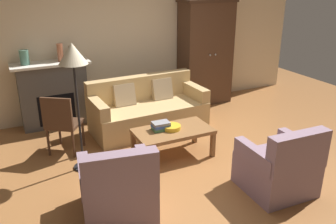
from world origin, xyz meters
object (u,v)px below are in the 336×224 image
(armoire, at_px, (205,53))
(armchair_near_left, at_px, (118,189))
(armchair_near_right, at_px, (279,168))
(side_chair_wooden, at_px, (61,121))
(fruit_bowl, at_px, (172,127))
(couch, at_px, (147,111))
(floor_lamp, at_px, (73,62))
(mantel_vase_terracotta, at_px, (60,53))
(fireplace, at_px, (54,94))
(mantel_vase_jade, at_px, (24,57))
(coffee_table, at_px, (173,133))
(mantel_vase_bronze, at_px, (73,53))
(book_stack, at_px, (161,126))

(armoire, distance_m, armchair_near_left, 3.99)
(armchair_near_right, height_order, side_chair_wooden, side_chair_wooden)
(fruit_bowl, bearing_deg, armchair_near_right, -61.08)
(couch, height_order, side_chair_wooden, side_chair_wooden)
(couch, distance_m, armchair_near_right, 2.53)
(armoire, distance_m, armchair_near_right, 3.39)
(floor_lamp, bearing_deg, mantel_vase_terracotta, 86.03)
(fireplace, bearing_deg, armoire, -1.51)
(mantel_vase_terracotta, bearing_deg, fireplace, 174.31)
(armchair_near_right, bearing_deg, fireplace, 122.23)
(mantel_vase_jade, relative_size, armchair_near_left, 0.27)
(fruit_bowl, xyz_separation_m, armchair_near_right, (0.76, -1.37, -0.13))
(coffee_table, relative_size, mantel_vase_bronze, 4.60)
(armchair_near_left, height_order, floor_lamp, floor_lamp)
(couch, distance_m, coffee_table, 1.10)
(mantel_vase_terracotta, height_order, floor_lamp, floor_lamp)
(fireplace, bearing_deg, book_stack, -58.02)
(side_chair_wooden, bearing_deg, armchair_near_right, -44.78)
(armoire, relative_size, floor_lamp, 1.20)
(side_chair_wooden, bearing_deg, fruit_bowl, -28.64)
(book_stack, bearing_deg, coffee_table, -23.61)
(couch, xyz_separation_m, book_stack, (-0.22, -1.02, 0.16))
(mantel_vase_jade, bearing_deg, fruit_bowl, -48.17)
(fireplace, distance_m, armoire, 2.99)
(floor_lamp, bearing_deg, fruit_bowl, -9.89)
(armoire, height_order, floor_lamp, armoire)
(mantel_vase_terracotta, distance_m, floor_lamp, 1.68)
(fruit_bowl, bearing_deg, armchair_near_left, -139.37)
(mantel_vase_terracotta, relative_size, side_chair_wooden, 0.33)
(armoire, distance_m, couch, 1.88)
(coffee_table, relative_size, armchair_near_right, 1.25)
(armchair_near_left, height_order, armchair_near_right, same)
(mantel_vase_jade, bearing_deg, floor_lamp, -75.07)
(armoire, height_order, mantel_vase_jade, armoire)
(coffee_table, xyz_separation_m, armchair_near_left, (-1.13, -0.94, -0.05))
(coffee_table, relative_size, fruit_bowl, 4.19)
(couch, distance_m, side_chair_wooden, 1.51)
(couch, relative_size, mantel_vase_terracotta, 6.66)
(armchair_near_right, bearing_deg, fruit_bowl, 118.92)
(coffee_table, bearing_deg, fruit_bowl, 115.86)
(armoire, xyz_separation_m, book_stack, (-1.79, -1.78, -0.55))
(fireplace, relative_size, armchair_near_left, 1.43)
(armchair_near_left, bearing_deg, floor_lamp, 95.73)
(mantel_vase_jade, height_order, mantel_vase_bronze, mantel_vase_bronze)
(book_stack, bearing_deg, mantel_vase_terracotta, 118.04)
(mantel_vase_jade, bearing_deg, mantel_vase_bronze, 0.00)
(fireplace, distance_m, mantel_vase_jade, 0.77)
(armchair_near_right, relative_size, floor_lamp, 0.52)
(coffee_table, distance_m, armchair_near_left, 1.47)
(mantel_vase_terracotta, relative_size, armchair_near_left, 0.33)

